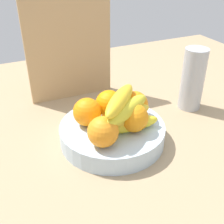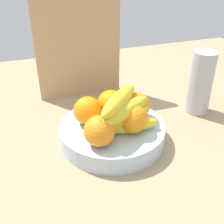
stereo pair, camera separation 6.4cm
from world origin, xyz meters
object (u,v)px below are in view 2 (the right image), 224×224
object	(u,v)px
orange_center	(99,131)
cutting_board	(78,44)
orange_back_left	(133,119)
orange_back_right	(136,106)
orange_front_left	(111,103)
thermos_tumbler	(201,83)
fruit_bowl	(112,133)
banana_bunch	(123,114)
orange_front_right	(88,111)

from	to	relation	value
orange_center	cutting_board	bearing A→B (deg)	83.56
orange_back_left	orange_back_right	bearing A→B (deg)	59.36
orange_front_left	thermos_tumbler	xyz separation A→B (cm)	(29.23, 1.30, 1.11)
thermos_tumbler	fruit_bowl	bearing A→B (deg)	-168.66
orange_center	orange_back_right	world-z (taller)	same
orange_center	banana_bunch	world-z (taller)	banana_bunch
orange_front_left	orange_center	distance (cm)	13.42
orange_center	thermos_tumbler	bearing A→B (deg)	19.68
orange_back_right	cutting_board	world-z (taller)	cutting_board
fruit_bowl	orange_center	xyz separation A→B (cm)	(-5.44, -6.75, 6.21)
orange_back_right	thermos_tumbler	size ratio (longest dim) A/B	0.38
cutting_board	orange_back_right	bearing A→B (deg)	-71.79
orange_back_left	cutting_board	distance (cm)	35.95
orange_front_right	orange_back_left	world-z (taller)	same
orange_front_left	orange_back_left	distance (cm)	9.57
orange_back_left	thermos_tumbler	bearing A→B (deg)	21.54
orange_center	cutting_board	xyz separation A→B (cm)	(4.15, 36.71, 9.29)
orange_front_right	fruit_bowl	bearing A→B (deg)	-29.41
orange_center	thermos_tumbler	world-z (taller)	thermos_tumbler
orange_front_left	orange_front_right	world-z (taller)	same
fruit_bowl	orange_back_right	xyz separation A→B (cm)	(7.36, 1.35, 6.21)
orange_center	orange_back_right	bearing A→B (deg)	32.34
orange_back_left	banana_bunch	world-z (taller)	banana_bunch
fruit_bowl	thermos_tumbler	size ratio (longest dim) A/B	1.42
orange_front_right	orange_back_right	distance (cm)	13.11
orange_front_left	banana_bunch	world-z (taller)	banana_bunch
orange_front_right	cutting_board	xyz separation A→B (cm)	(4.33, 26.79, 9.29)
fruit_bowl	orange_front_left	size ratio (longest dim) A/B	3.76
orange_back_left	orange_back_right	world-z (taller)	same
orange_front_left	thermos_tumbler	size ratio (longest dim) A/B	0.38
orange_front_left	orange_center	size ratio (longest dim) A/B	1.00
cutting_board	thermos_tumbler	size ratio (longest dim) A/B	1.83
banana_bunch	orange_front_left	bearing A→B (deg)	92.03
fruit_bowl	orange_back_left	world-z (taller)	orange_back_left
orange_front_left	cutting_board	bearing A→B (deg)	95.99
orange_front_left	orange_back_left	size ratio (longest dim) A/B	1.00
orange_front_left	orange_back_right	bearing A→B (deg)	-30.05
orange_center	cutting_board	size ratio (longest dim) A/B	0.21
fruit_bowl	cutting_board	distance (cm)	33.76
orange_back_left	orange_back_right	xyz separation A→B (cm)	(3.39, 5.72, 0.00)
fruit_bowl	thermos_tumbler	world-z (taller)	thermos_tumbler
orange_back_right	cutting_board	bearing A→B (deg)	106.83
fruit_bowl	orange_front_left	xyz separation A→B (cm)	(1.34, 4.83, 6.21)
banana_bunch	orange_center	bearing A→B (deg)	-156.37
fruit_bowl	orange_front_right	world-z (taller)	orange_front_right
cutting_board	orange_back_left	bearing A→B (deg)	-79.90
fruit_bowl	cutting_board	xyz separation A→B (cm)	(-1.29, 29.96, 15.50)
orange_front_right	thermos_tumbler	xyz separation A→B (cm)	(36.20, 2.96, 1.11)
thermos_tumbler	orange_back_right	bearing A→B (deg)	-168.37
orange_back_right	orange_front_right	bearing A→B (deg)	172.02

